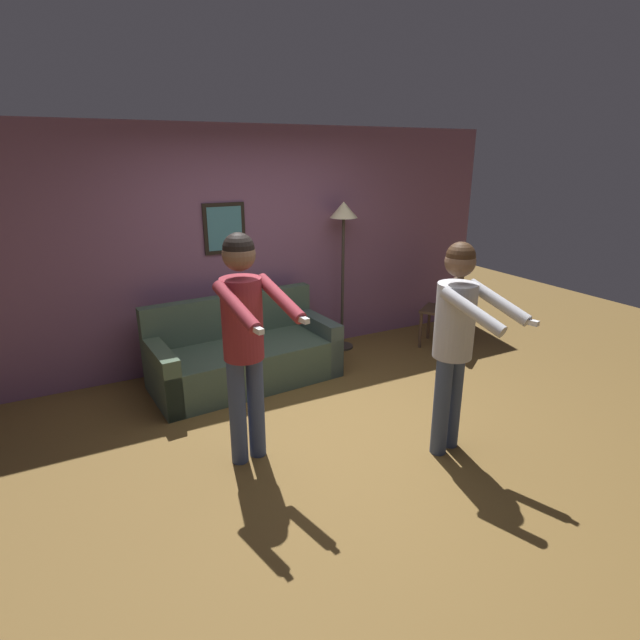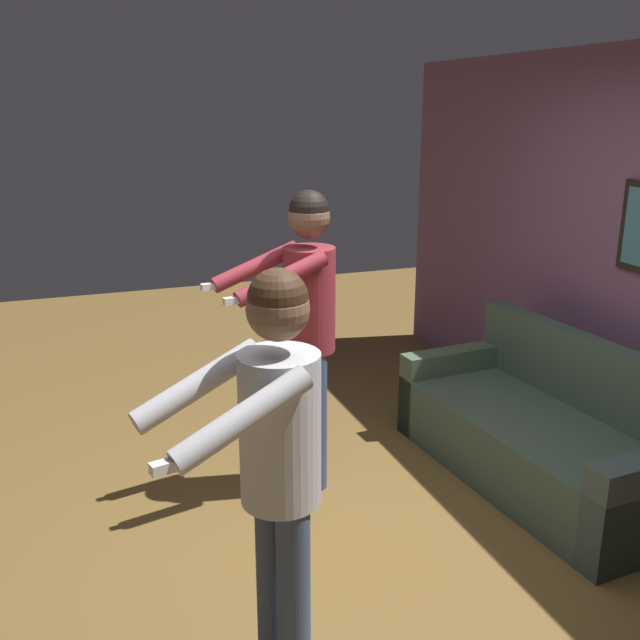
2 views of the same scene
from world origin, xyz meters
The scene contains 7 objects.
ground_plane centered at (0.00, 0.00, 0.00)m, with size 12.00×12.00×0.00m, color brown.
back_wall_assembly centered at (0.00, 2.01, 1.30)m, with size 6.40×0.09×2.60m.
couch centered at (-0.35, 1.39, 0.28)m, with size 1.96×0.99×0.87m.
torchiere_lamp centered at (1.05, 1.74, 1.47)m, with size 0.32×0.32×1.78m.
person_standing_left centered at (-0.80, 0.00, 1.10)m, with size 0.50×0.76×1.79m.
person_standing_right centered at (0.66, -0.62, 1.03)m, with size 0.54×0.68×1.70m.
dining_chair_distant centered at (2.20, 1.16, 0.53)m, with size 0.58×0.58×0.93m.
Camera 1 is at (-1.90, -3.27, 2.30)m, focal length 28.00 mm.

